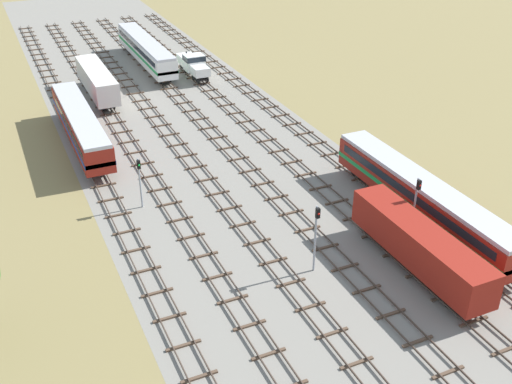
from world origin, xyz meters
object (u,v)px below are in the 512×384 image
at_px(passenger_coach_right_near, 422,195).
at_px(freight_boxcar_left_midfar, 97,80).
at_px(signal_post_mid, 415,202).
at_px(signal_post_nearest, 140,177).
at_px(diesel_railcar_far_left_mid, 81,124).
at_px(passenger_coach_centre_farther, 146,49).
at_px(signal_post_near, 316,231).
at_px(freight_boxcar_centre_right_nearest, 419,245).
at_px(shunter_loco_centre_right_far, 193,64).

relative_size(passenger_coach_right_near, freight_boxcar_left_midfar, 1.57).
bearing_deg(signal_post_mid, signal_post_nearest, 142.64).
relative_size(diesel_railcar_far_left_mid, passenger_coach_centre_farther, 0.93).
bearing_deg(passenger_coach_right_near, signal_post_near, -167.97).
bearing_deg(freight_boxcar_centre_right_nearest, signal_post_near, 155.03).
bearing_deg(passenger_coach_right_near, shunter_loco_centre_right_far, 95.95).
relative_size(freight_boxcar_left_midfar, passenger_coach_centre_farther, 0.64).
xyz_separation_m(signal_post_nearest, signal_post_mid, (18.79, -14.34, 0.49)).
distance_m(signal_post_near, signal_post_mid, 9.41).
bearing_deg(diesel_railcar_far_left_mid, signal_post_near, -68.85).
bearing_deg(passenger_coach_right_near, freight_boxcar_left_midfar, 113.96).
xyz_separation_m(shunter_loco_centre_right_far, signal_post_nearest, (-16.44, -32.73, 1.11)).
xyz_separation_m(diesel_railcar_far_left_mid, signal_post_mid, (21.13, -29.87, 1.01)).
relative_size(passenger_coach_centre_farther, signal_post_near, 3.85).
relative_size(passenger_coach_centre_farther, signal_post_mid, 3.85).
xyz_separation_m(passenger_coach_right_near, signal_post_nearest, (-21.13, 12.32, 0.50)).
bearing_deg(signal_post_mid, passenger_coach_centre_farther, 97.32).
height_order(shunter_loco_centre_right_far, signal_post_nearest, signal_post_nearest).
xyz_separation_m(passenger_coach_centre_farther, signal_post_mid, (7.04, -54.86, 0.99)).
bearing_deg(passenger_coach_centre_farther, passenger_coach_right_near, -79.92).
bearing_deg(passenger_coach_centre_farther, signal_post_mid, -82.68).
height_order(freight_boxcar_centre_right_nearest, passenger_coach_centre_farther, passenger_coach_centre_farther).
bearing_deg(signal_post_near, passenger_coach_centre_farther, 87.57).
relative_size(freight_boxcar_centre_right_nearest, passenger_coach_right_near, 0.64).
distance_m(diesel_railcar_far_left_mid, signal_post_near, 32.56).
height_order(freight_boxcar_left_midfar, passenger_coach_centre_farther, passenger_coach_centre_farther).
relative_size(freight_boxcar_left_midfar, signal_post_nearest, 2.88).
height_order(passenger_coach_right_near, signal_post_nearest, signal_post_nearest).
distance_m(freight_boxcar_centre_right_nearest, diesel_railcar_far_left_mid, 38.53).
xyz_separation_m(freight_boxcar_left_midfar, signal_post_near, (7.04, -44.76, 1.16)).
height_order(signal_post_nearest, signal_post_mid, signal_post_mid).
bearing_deg(freight_boxcar_left_midfar, passenger_coach_right_near, -66.04).
relative_size(passenger_coach_right_near, passenger_coach_centre_farther, 1.00).
bearing_deg(signal_post_nearest, signal_post_near, -57.64).
distance_m(diesel_railcar_far_left_mid, passenger_coach_centre_farther, 28.69).
distance_m(passenger_coach_right_near, signal_post_near, 12.05).
bearing_deg(freight_boxcar_centre_right_nearest, signal_post_nearest, 132.25).
xyz_separation_m(freight_boxcar_left_midfar, passenger_coach_centre_farther, (9.39, 10.58, 0.16)).
bearing_deg(shunter_loco_centre_right_far, freight_boxcar_centre_right_nearest, -89.99).
distance_m(passenger_coach_centre_farther, signal_post_nearest, 42.19).
bearing_deg(signal_post_near, freight_boxcar_left_midfar, 98.94).
distance_m(passenger_coach_right_near, freight_boxcar_left_midfar, 46.24).
distance_m(freight_boxcar_centre_right_nearest, signal_post_mid, 4.58).
xyz_separation_m(diesel_railcar_far_left_mid, signal_post_near, (11.74, -30.36, 1.01)).
height_order(passenger_coach_centre_farther, signal_post_mid, signal_post_mid).
height_order(freight_boxcar_centre_right_nearest, diesel_railcar_far_left_mid, diesel_railcar_far_left_mid).
relative_size(diesel_railcar_far_left_mid, freight_boxcar_left_midfar, 1.46).
xyz_separation_m(passenger_coach_right_near, diesel_railcar_far_left_mid, (-23.48, 27.85, -0.02)).
height_order(signal_post_nearest, signal_post_near, signal_post_near).
relative_size(passenger_coach_right_near, shunter_loco_centre_right_far, 2.60).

